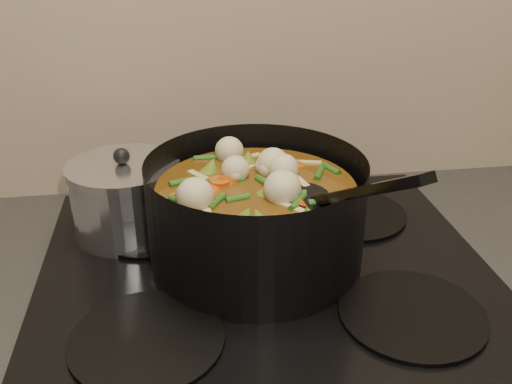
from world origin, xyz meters
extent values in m
cube|color=black|center=(0.00, 1.93, 0.89)|extent=(2.64, 0.64, 0.05)
cube|color=black|center=(0.00, 1.93, 0.92)|extent=(0.62, 0.54, 0.02)
cylinder|color=black|center=(-0.16, 1.80, 0.93)|extent=(0.18, 0.18, 0.01)
cylinder|color=black|center=(0.16, 1.80, 0.93)|extent=(0.18, 0.18, 0.01)
cylinder|color=black|center=(-0.16, 2.06, 0.93)|extent=(0.18, 0.18, 0.01)
cylinder|color=black|center=(0.16, 2.06, 0.93)|extent=(0.18, 0.18, 0.01)
cylinder|color=black|center=(-0.01, 1.96, 1.00)|extent=(0.35, 0.35, 0.15)
cylinder|color=black|center=(-0.01, 1.96, 0.93)|extent=(0.29, 0.29, 0.01)
cylinder|color=#57350F|center=(-0.01, 1.96, 0.99)|extent=(0.27, 0.27, 0.10)
cylinder|color=#C15509|center=(0.03, 1.96, 1.04)|extent=(0.03, 0.03, 0.03)
cylinder|color=#C15509|center=(0.02, 2.02, 1.04)|extent=(0.04, 0.04, 0.03)
cylinder|color=#C15509|center=(-0.06, 2.05, 1.04)|extent=(0.04, 0.04, 0.03)
cylinder|color=#C15509|center=(-0.07, 1.96, 1.04)|extent=(0.03, 0.04, 0.03)
cylinder|color=#C15509|center=(-0.05, 1.88, 1.04)|extent=(0.04, 0.04, 0.03)
cylinder|color=#C15509|center=(0.01, 1.93, 1.04)|extent=(0.04, 0.04, 0.03)
cylinder|color=#C15509|center=(0.06, 1.97, 1.04)|extent=(0.04, 0.04, 0.03)
cylinder|color=#C15509|center=(0.03, 2.05, 1.04)|extent=(0.04, 0.03, 0.03)
cylinder|color=#C15509|center=(-0.05, 2.00, 1.04)|extent=(0.04, 0.04, 0.03)
sphere|color=beige|center=(0.05, 1.96, 1.05)|extent=(0.04, 0.04, 0.04)
sphere|color=beige|center=(0.00, 2.02, 1.05)|extent=(0.04, 0.04, 0.04)
sphere|color=beige|center=(-0.07, 1.98, 1.05)|extent=(0.04, 0.04, 0.04)
sphere|color=beige|center=(-0.04, 1.90, 1.05)|extent=(0.04, 0.04, 0.04)
sphere|color=beige|center=(0.04, 1.92, 1.05)|extent=(0.04, 0.04, 0.04)
sphere|color=beige|center=(0.03, 2.00, 1.05)|extent=(0.04, 0.04, 0.04)
cone|color=olive|center=(-0.08, 1.91, 1.05)|extent=(0.04, 0.04, 0.04)
cone|color=olive|center=(0.02, 1.88, 1.05)|extent=(0.04, 0.04, 0.04)
cone|color=olive|center=(0.08, 1.96, 1.05)|extent=(0.04, 0.04, 0.04)
cone|color=olive|center=(0.01, 2.04, 1.05)|extent=(0.04, 0.04, 0.04)
cone|color=olive|center=(-0.08, 2.00, 1.05)|extent=(0.04, 0.04, 0.04)
cone|color=olive|center=(-0.07, 1.90, 1.05)|extent=(0.04, 0.04, 0.04)
cone|color=olive|center=(0.02, 1.88, 1.05)|extent=(0.04, 0.04, 0.04)
cylinder|color=#2B5E1B|center=(0.02, 1.99, 1.05)|extent=(0.01, 0.04, 0.01)
cylinder|color=#2B5E1B|center=(-0.01, 2.06, 1.05)|extent=(0.04, 0.03, 0.01)
cylinder|color=#2B5E1B|center=(-0.07, 2.02, 1.05)|extent=(0.04, 0.02, 0.01)
cylinder|color=#2B5E1B|center=(-0.07, 1.96, 1.05)|extent=(0.03, 0.04, 0.01)
cylinder|color=#2B5E1B|center=(-0.04, 1.93, 1.05)|extent=(0.03, 0.04, 0.01)
cylinder|color=#2B5E1B|center=(-0.01, 1.86, 1.05)|extent=(0.04, 0.02, 0.01)
cylinder|color=#2B5E1B|center=(0.05, 1.90, 1.05)|extent=(0.04, 0.03, 0.01)
cylinder|color=#2B5E1B|center=(0.05, 1.96, 1.05)|extent=(0.01, 0.04, 0.01)
cylinder|color=#2B5E1B|center=(0.02, 1.99, 1.05)|extent=(0.04, 0.03, 0.01)
cylinder|color=#2B5E1B|center=(-0.01, 2.06, 1.05)|extent=(0.04, 0.02, 0.01)
cylinder|color=#2B5E1B|center=(-0.07, 2.02, 1.05)|extent=(0.03, 0.04, 0.01)
cylinder|color=#2B5E1B|center=(-0.07, 1.96, 1.05)|extent=(0.03, 0.04, 0.01)
cylinder|color=#2B5E1B|center=(-0.04, 1.93, 1.05)|extent=(0.04, 0.02, 0.01)
cylinder|color=#2B5E1B|center=(0.00, 1.86, 1.05)|extent=(0.04, 0.03, 0.01)
cylinder|color=#2B5E1B|center=(0.05, 1.90, 1.05)|extent=(0.01, 0.04, 0.01)
cube|color=tan|center=(-0.07, 2.00, 1.05)|extent=(0.04, 0.01, 0.00)
cube|color=tan|center=(-0.07, 1.91, 1.05)|extent=(0.02, 0.04, 0.00)
cube|color=tan|center=(0.02, 1.89, 1.05)|extent=(0.04, 0.03, 0.00)
cube|color=tan|center=(0.06, 1.96, 1.05)|extent=(0.04, 0.04, 0.00)
cube|color=tan|center=(0.01, 2.03, 1.05)|extent=(0.03, 0.04, 0.00)
cube|color=tan|center=(-0.07, 2.00, 1.05)|extent=(0.04, 0.02, 0.00)
cube|color=tan|center=(-0.07, 1.91, 1.05)|extent=(0.01, 0.04, 0.00)
ellipsoid|color=black|center=(0.05, 1.91, 1.04)|extent=(0.07, 0.08, 0.01)
cube|color=black|center=(0.09, 1.82, 1.10)|extent=(0.09, 0.17, 0.11)
cylinder|color=silver|center=(-0.19, 2.06, 0.98)|extent=(0.16, 0.16, 0.10)
cylinder|color=silver|center=(-0.19, 2.06, 1.04)|extent=(0.17, 0.17, 0.01)
sphere|color=black|center=(-0.19, 2.06, 1.06)|extent=(0.02, 0.02, 0.02)
camera|label=1|loc=(-0.11, 1.28, 1.38)|focal=40.00mm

